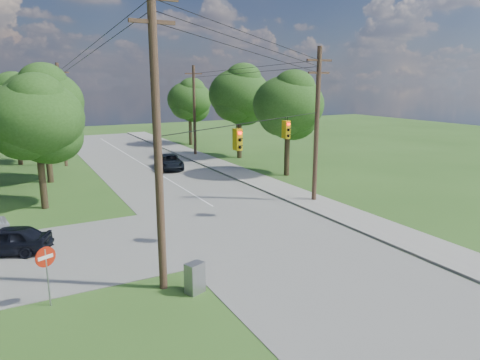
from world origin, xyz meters
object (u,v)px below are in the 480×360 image
pole_sw (157,136)px  car_cross_dark (7,240)px  car_main_north (169,162)px  pole_north_e (194,110)px  pole_north_w (62,114)px  control_cabinet (195,278)px  do_not_enter_sign (46,263)px  pole_ne (317,123)px

pole_sw → car_cross_dark: 10.47m
pole_sw → car_main_north: bearing=70.5°
pole_north_e → car_main_north: 9.38m
car_cross_dark → car_main_north: bearing=161.9°
pole_sw → pole_north_e: 32.55m
pole_north_w → car_cross_dark: bearing=-102.9°
pole_sw → pole_north_e: pole_sw is taller
car_main_north → car_cross_dark: bearing=-119.9°
pole_north_e → pole_north_w: size_ratio=1.00×
pole_north_w → control_cabinet: pole_north_w is taller
do_not_enter_sign → pole_ne: bearing=-2.9°
car_main_north → do_not_enter_sign: 25.84m
pole_sw → pole_north_w: 29.62m
pole_north_w → control_cabinet: bearing=-87.4°
pole_sw → car_cross_dark: bearing=128.9°
pole_sw → pole_north_w: (-0.40, 29.60, -1.10)m
pole_ne → do_not_enter_sign: (-17.71, -7.00, -3.75)m
car_main_north → control_cabinet: size_ratio=3.90×
pole_north_e → pole_ne: bearing=-90.0°
pole_north_w → car_main_north: (8.61, -6.37, -4.41)m
pole_north_e → control_cabinet: size_ratio=7.90×
pole_north_w → car_main_north: bearing=-36.5°
pole_ne → car_cross_dark: (-19.09, -0.67, -4.74)m
car_main_north → do_not_enter_sign: (-12.42, -22.63, 1.00)m
car_main_north → control_cabinet: bearing=-96.3°
car_cross_dark → pole_ne: bearing=114.2°
pole_north_w → pole_ne: bearing=-57.7°
car_main_north → control_cabinet: 25.27m
car_cross_dark → pole_sw: bearing=61.1°
pole_ne → pole_north_e: 22.00m
pole_sw → pole_north_e: size_ratio=1.20×
control_cabinet → car_main_north: bearing=51.9°
pole_ne → control_cabinet: 15.93m
car_cross_dark → car_main_north: 21.36m
pole_sw → control_cabinet: bearing=-45.2°
pole_ne → do_not_enter_sign: pole_ne is taller
pole_sw → car_cross_dark: size_ratio=2.96×
pole_north_w → car_cross_dark: size_ratio=2.47×
pole_north_w → car_cross_dark: 23.68m
pole_north_e → car_main_north: pole_north_e is taller
pole_north_e → do_not_enter_sign: 34.15m
pole_sw → pole_north_w: bearing=90.8°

